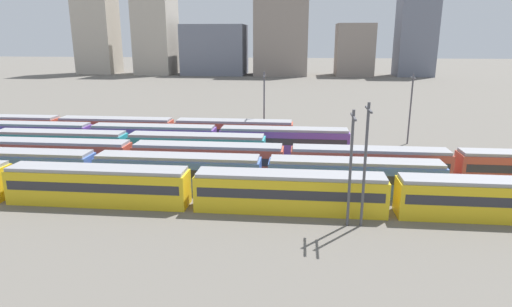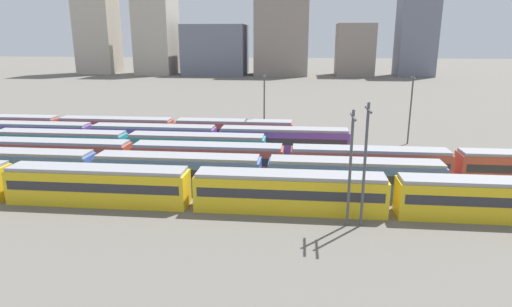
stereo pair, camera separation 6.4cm
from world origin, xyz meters
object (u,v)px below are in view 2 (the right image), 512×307
(train_track_1, at_px, (95,169))
(catenary_pole_3, at_px, (411,106))
(catenary_pole_1, at_px, (264,103))
(train_track_2, at_px, (287,161))
(train_track_4, at_px, (154,138))
(train_track_5, at_px, (117,129))
(train_track_3, at_px, (61,144))
(catenary_pole_2, at_px, (365,160))
(catenary_pole_0, at_px, (350,163))
(train_track_0, at_px, (392,195))

(train_track_1, relative_size, catenary_pole_3, 6.97)
(catenary_pole_1, xyz_separation_m, catenary_pole_3, (22.40, -0.52, -0.04))
(train_track_2, bearing_deg, train_track_1, -166.17)
(train_track_1, relative_size, train_track_4, 1.34)
(train_track_4, distance_m, train_track_5, 9.45)
(train_track_2, height_order, train_track_5, same)
(catenary_pole_1, bearing_deg, train_track_3, -152.87)
(catenary_pole_1, height_order, catenary_pole_3, catenary_pole_1)
(train_track_2, distance_m, train_track_4, 22.25)
(train_track_1, relative_size, train_track_5, 1.34)
(train_track_2, xyz_separation_m, catenary_pole_1, (-4.32, 18.85, 4.06))
(train_track_5, distance_m, catenary_pole_2, 45.17)
(train_track_5, relative_size, catenary_pole_1, 5.16)
(catenary_pole_0, xyz_separation_m, catenary_pole_1, (-10.08, 32.15, 0.26))
(train_track_1, bearing_deg, train_track_0, -9.47)
(train_track_0, height_order, catenary_pole_2, catenary_pole_2)
(train_track_2, bearing_deg, catenary_pole_2, -62.28)
(train_track_5, bearing_deg, train_track_1, -72.81)
(train_track_5, relative_size, catenary_pole_3, 5.20)
(catenary_pole_0, bearing_deg, catenary_pole_2, 2.31)
(train_track_1, xyz_separation_m, train_track_4, (1.46, 15.60, -0.00))
(train_track_0, height_order, catenary_pole_3, catenary_pole_3)
(train_track_4, bearing_deg, train_track_2, -27.87)
(catenary_pole_1, bearing_deg, train_track_1, -124.94)
(train_track_2, xyz_separation_m, catenary_pole_0, (5.76, -13.29, 3.80))
(train_track_3, height_order, catenary_pole_2, catenary_pole_2)
(catenary_pole_0, height_order, catenary_pole_3, catenary_pole_3)
(train_track_5, height_order, catenary_pole_2, catenary_pole_2)
(train_track_1, xyz_separation_m, catenary_pole_1, (16.81, 24.05, 4.06))
(train_track_2, distance_m, train_track_3, 31.40)
(catenary_pole_3, bearing_deg, catenary_pole_2, -109.41)
(train_track_1, bearing_deg, catenary_pole_2, -15.98)
(train_track_3, xyz_separation_m, train_track_4, (11.30, 5.20, 0.00))
(train_track_0, distance_m, catenary_pole_1, 32.84)
(train_track_5, bearing_deg, train_track_4, -33.37)
(train_track_0, distance_m, train_track_5, 45.72)
(train_track_2, relative_size, train_track_5, 2.02)
(train_track_2, relative_size, catenary_pole_0, 10.92)
(train_track_3, relative_size, catenary_pole_3, 5.20)
(train_track_1, xyz_separation_m, train_track_5, (-6.43, 20.80, -0.00))
(train_track_4, xyz_separation_m, catenary_pole_1, (15.35, 8.45, 4.06))
(catenary_pole_0, relative_size, catenary_pole_3, 0.96)
(train_track_0, distance_m, catenary_pole_2, 5.88)
(train_track_5, height_order, catenary_pole_0, catenary_pole_0)
(train_track_1, relative_size, train_track_3, 1.34)
(train_track_5, xyz_separation_m, catenary_pole_2, (34.52, -28.84, 4.12))
(catenary_pole_0, bearing_deg, train_track_2, 113.44)
(train_track_2, relative_size, catenary_pole_2, 10.30)
(train_track_0, height_order, catenary_pole_0, catenary_pole_0)
(train_track_1, distance_m, catenary_pole_2, 29.51)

